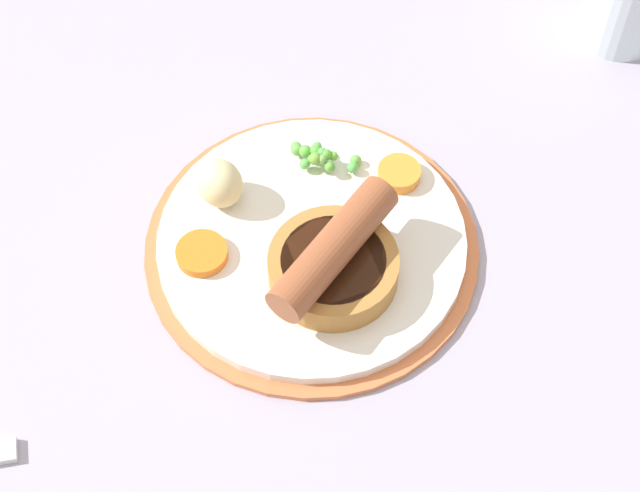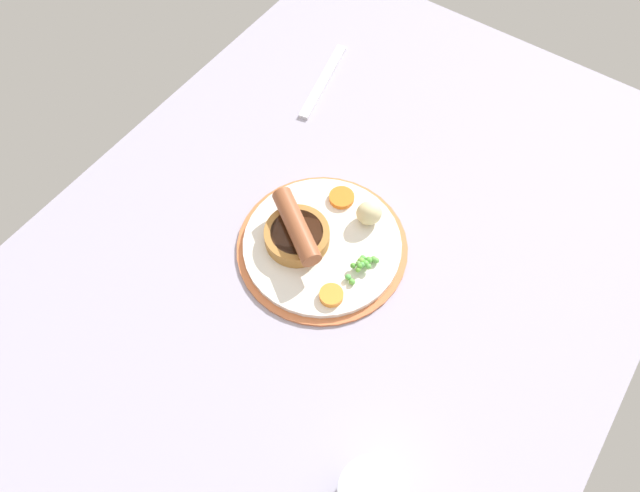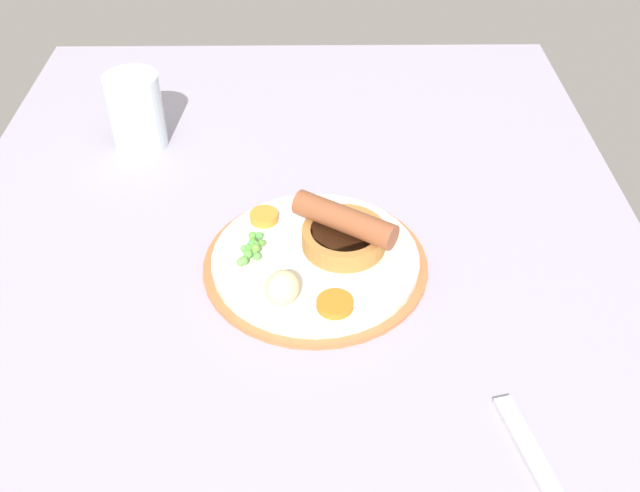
% 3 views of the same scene
% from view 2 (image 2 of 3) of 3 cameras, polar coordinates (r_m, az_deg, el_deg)
% --- Properties ---
extents(dining_table, '(1.10, 0.80, 0.03)m').
position_cam_2_polar(dining_table, '(0.81, 1.96, -1.11)').
color(dining_table, '#9E99AD').
rests_on(dining_table, ground).
extents(dinner_plate, '(0.24, 0.24, 0.01)m').
position_cam_2_polar(dinner_plate, '(0.80, 0.22, 0.06)').
color(dinner_plate, '#CC6B3D').
rests_on(dinner_plate, dining_table).
extents(sausage_pudding, '(0.09, 0.11, 0.05)m').
position_cam_2_polar(sausage_pudding, '(0.78, -2.34, 1.35)').
color(sausage_pudding, '#AD7538').
rests_on(sausage_pudding, dinner_plate).
extents(pea_pile, '(0.05, 0.03, 0.02)m').
position_cam_2_polar(pea_pile, '(0.77, 4.29, -1.88)').
color(pea_pile, '#52B13D').
rests_on(pea_pile, dinner_plate).
extents(potato_chunk_1, '(0.05, 0.05, 0.04)m').
position_cam_2_polar(potato_chunk_1, '(0.80, 4.94, 3.30)').
color(potato_chunk_1, beige).
rests_on(potato_chunk_1, dinner_plate).
extents(carrot_slice_0, '(0.05, 0.05, 0.01)m').
position_cam_2_polar(carrot_slice_0, '(0.83, 2.18, 4.85)').
color(carrot_slice_0, orange).
rests_on(carrot_slice_0, dinner_plate).
extents(carrot_slice_2, '(0.03, 0.03, 0.01)m').
position_cam_2_polar(carrot_slice_2, '(0.75, 1.14, -4.94)').
color(carrot_slice_2, orange).
rests_on(carrot_slice_2, dinner_plate).
extents(fork, '(0.18, 0.06, 0.01)m').
position_cam_2_polar(fork, '(1.01, 0.33, 16.20)').
color(fork, silver).
rests_on(fork, dining_table).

